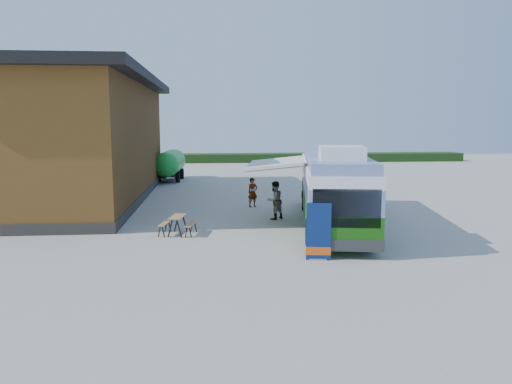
{
  "coord_description": "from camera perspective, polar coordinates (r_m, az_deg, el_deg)",
  "views": [
    {
      "loc": [
        -2.34,
        -21.24,
        4.74
      ],
      "look_at": [
        -0.24,
        2.37,
        1.4
      ],
      "focal_mm": 35.0,
      "sensor_mm": 36.0,
      "label": 1
    }
  ],
  "objects": [
    {
      "name": "awning",
      "position": [
        23.11,
        3.0,
        3.15
      ],
      "size": [
        3.46,
        4.86,
        0.54
      ],
      "rotation": [
        0.0,
        0.0,
        -0.16
      ],
      "color": "white",
      "rests_on": "ground"
    },
    {
      "name": "banner",
      "position": [
        17.33,
        7.16,
        -5.12
      ],
      "size": [
        0.86,
        0.27,
        2.0
      ],
      "rotation": [
        0.0,
        0.0,
        -0.16
      ],
      "color": "navy",
      "rests_on": "ground"
    },
    {
      "name": "slurry_tanker",
      "position": [
        41.11,
        -9.77,
        3.25
      ],
      "size": [
        2.24,
        6.61,
        2.44
      ],
      "rotation": [
        0.0,
        0.0,
        -0.06
      ],
      "color": "green",
      "rests_on": "ground"
    },
    {
      "name": "picnic_table",
      "position": [
        21.35,
        -8.95,
        -3.27
      ],
      "size": [
        1.59,
        1.47,
        0.8
      ],
      "rotation": [
        0.0,
        0.0,
        -0.18
      ],
      "color": "#A97750",
      "rests_on": "ground"
    },
    {
      "name": "ground",
      "position": [
        21.89,
        1.18,
        -4.49
      ],
      "size": [
        100.0,
        100.0,
        0.0
      ],
      "primitive_type": "plane",
      "color": "#BCB7AD",
      "rests_on": "ground"
    },
    {
      "name": "bus",
      "position": [
        23.28,
        8.75,
        0.74
      ],
      "size": [
        4.61,
        12.71,
        3.83
      ],
      "rotation": [
        0.0,
        0.0,
        -0.16
      ],
      "color": "#216A11",
      "rests_on": "ground"
    },
    {
      "name": "person_a",
      "position": [
        27.95,
        -0.38,
        -0.04
      ],
      "size": [
        0.71,
        0.61,
        1.65
      ],
      "primitive_type": "imported",
      "rotation": [
        0.0,
        0.0,
        0.44
      ],
      "color": "#999999",
      "rests_on": "ground"
    },
    {
      "name": "hedge",
      "position": [
        60.29,
        4.81,
        3.95
      ],
      "size": [
        40.0,
        3.0,
        1.0
      ],
      "primitive_type": "cube",
      "color": "#264419",
      "rests_on": "ground"
    },
    {
      "name": "barn",
      "position": [
        32.31,
        -19.81,
        5.51
      ],
      "size": [
        9.6,
        21.2,
        7.5
      ],
      "color": "brown",
      "rests_on": "ground"
    },
    {
      "name": "person_b",
      "position": [
        24.37,
        2.14,
        -0.96
      ],
      "size": [
        1.16,
        1.11,
        1.88
      ],
      "primitive_type": "imported",
      "rotation": [
        0.0,
        0.0,
        -2.53
      ],
      "color": "#999999",
      "rests_on": "ground"
    }
  ]
}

